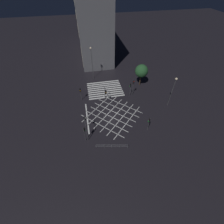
{
  "coord_description": "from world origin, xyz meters",
  "views": [
    {
      "loc": [
        4.87,
        24.06,
        25.04
      ],
      "look_at": [
        0.0,
        0.0,
        0.67
      ],
      "focal_mm": 24.0,
      "sensor_mm": 36.0,
      "label": 1
    }
  ],
  "objects_px": {
    "street_lamp_east": "(92,57)",
    "street_lamp_west": "(174,86)",
    "traffic_light_sw_main": "(130,87)",
    "street_tree_near": "(141,71)",
    "traffic_light_ne_cross": "(86,124)",
    "traffic_light_nw_main": "(149,122)",
    "traffic_light_sw_cross": "(133,85)",
    "traffic_light_se_cross": "(80,92)",
    "traffic_light_ne_main": "(84,131)",
    "traffic_light_median_south": "(105,92)"
  },
  "relations": [
    {
      "from": "street_lamp_east",
      "to": "street_lamp_west",
      "type": "bearing_deg",
      "value": 136.46
    },
    {
      "from": "traffic_light_sw_main",
      "to": "street_tree_near",
      "type": "height_order",
      "value": "street_tree_near"
    },
    {
      "from": "street_tree_near",
      "to": "traffic_light_sw_main",
      "type": "bearing_deg",
      "value": 44.61
    },
    {
      "from": "traffic_light_sw_main",
      "to": "traffic_light_ne_cross",
      "type": "bearing_deg",
      "value": 41.96
    },
    {
      "from": "traffic_light_nw_main",
      "to": "traffic_light_sw_cross",
      "type": "relative_size",
      "value": 0.8
    },
    {
      "from": "traffic_light_nw_main",
      "to": "traffic_light_se_cross",
      "type": "xyz_separation_m",
      "value": [
        12.92,
        -12.64,
        0.02
      ]
    },
    {
      "from": "traffic_light_se_cross",
      "to": "street_tree_near",
      "type": "bearing_deg",
      "value": 102.2
    },
    {
      "from": "traffic_light_ne_cross",
      "to": "traffic_light_nw_main",
      "type": "bearing_deg",
      "value": -95.63
    },
    {
      "from": "traffic_light_se_cross",
      "to": "traffic_light_ne_cross",
      "type": "bearing_deg",
      "value": 2.5
    },
    {
      "from": "traffic_light_ne_main",
      "to": "street_tree_near",
      "type": "height_order",
      "value": "street_tree_near"
    },
    {
      "from": "traffic_light_sw_cross",
      "to": "street_lamp_east",
      "type": "bearing_deg",
      "value": -137.71
    },
    {
      "from": "traffic_light_se_cross",
      "to": "street_lamp_east",
      "type": "xyz_separation_m",
      "value": [
        -4.12,
        -9.6,
        4.09
      ]
    },
    {
      "from": "traffic_light_median_south",
      "to": "street_tree_near",
      "type": "xyz_separation_m",
      "value": [
        -10.8,
        -5.01,
        1.7
      ]
    },
    {
      "from": "traffic_light_sw_cross",
      "to": "traffic_light_nw_main",
      "type": "bearing_deg",
      "value": -2.04
    },
    {
      "from": "traffic_light_se_cross",
      "to": "traffic_light_sw_cross",
      "type": "bearing_deg",
      "value": 87.68
    },
    {
      "from": "traffic_light_se_cross",
      "to": "traffic_light_sw_cross",
      "type": "xyz_separation_m",
      "value": [
        -13.35,
        0.54,
        0.62
      ]
    },
    {
      "from": "traffic_light_ne_main",
      "to": "traffic_light_sw_cross",
      "type": "distance_m",
      "value": 17.96
    },
    {
      "from": "traffic_light_ne_cross",
      "to": "traffic_light_sw_main",
      "type": "height_order",
      "value": "traffic_light_ne_cross"
    },
    {
      "from": "traffic_light_ne_main",
      "to": "traffic_light_sw_main",
      "type": "bearing_deg",
      "value": 44.27
    },
    {
      "from": "traffic_light_median_south",
      "to": "traffic_light_sw_main",
      "type": "relative_size",
      "value": 1.0
    },
    {
      "from": "traffic_light_median_south",
      "to": "traffic_light_sw_main",
      "type": "distance_m",
      "value": 6.64
    },
    {
      "from": "traffic_light_se_cross",
      "to": "traffic_light_sw_cross",
      "type": "distance_m",
      "value": 13.37
    },
    {
      "from": "street_tree_near",
      "to": "traffic_light_sw_cross",
      "type": "bearing_deg",
      "value": 50.21
    },
    {
      "from": "traffic_light_nw_main",
      "to": "street_lamp_east",
      "type": "bearing_deg",
      "value": -68.42
    },
    {
      "from": "traffic_light_ne_cross",
      "to": "street_lamp_east",
      "type": "height_order",
      "value": "street_lamp_east"
    },
    {
      "from": "traffic_light_ne_cross",
      "to": "traffic_light_se_cross",
      "type": "xyz_separation_m",
      "value": [
        0.5,
        -11.41,
        -0.69
      ]
    },
    {
      "from": "street_tree_near",
      "to": "street_lamp_west",
      "type": "bearing_deg",
      "value": 111.72
    },
    {
      "from": "traffic_light_ne_cross",
      "to": "traffic_light_nw_main",
      "type": "relative_size",
      "value": 1.25
    },
    {
      "from": "traffic_light_sw_main",
      "to": "street_lamp_east",
      "type": "xyz_separation_m",
      "value": [
        8.49,
        -10.12,
        4.03
      ]
    },
    {
      "from": "traffic_light_nw_main",
      "to": "traffic_light_se_cross",
      "type": "distance_m",
      "value": 18.07
    },
    {
      "from": "street_lamp_east",
      "to": "traffic_light_se_cross",
      "type": "bearing_deg",
      "value": 66.78
    },
    {
      "from": "street_lamp_east",
      "to": "street_lamp_west",
      "type": "distance_m",
      "value": 22.95
    },
    {
      "from": "traffic_light_sw_main",
      "to": "street_lamp_east",
      "type": "bearing_deg",
      "value": -50.01
    },
    {
      "from": "street_lamp_west",
      "to": "traffic_light_sw_cross",
      "type": "bearing_deg",
      "value": -37.39
    },
    {
      "from": "traffic_light_se_cross",
      "to": "traffic_light_ne_main",
      "type": "bearing_deg",
      "value": 0.59
    },
    {
      "from": "traffic_light_median_south",
      "to": "street_tree_near",
      "type": "distance_m",
      "value": 12.02
    },
    {
      "from": "traffic_light_nw_main",
      "to": "traffic_light_ne_main",
      "type": "height_order",
      "value": "traffic_light_ne_main"
    },
    {
      "from": "traffic_light_se_cross",
      "to": "street_lamp_west",
      "type": "relative_size",
      "value": 0.47
    },
    {
      "from": "traffic_light_ne_main",
      "to": "street_lamp_east",
      "type": "xyz_separation_m",
      "value": [
        -3.99,
        -22.29,
        3.87
      ]
    },
    {
      "from": "traffic_light_nw_main",
      "to": "street_tree_near",
      "type": "relative_size",
      "value": 0.58
    },
    {
      "from": "traffic_light_nw_main",
      "to": "street_tree_near",
      "type": "distance_m",
      "value": 16.84
    },
    {
      "from": "traffic_light_median_south",
      "to": "traffic_light_se_cross",
      "type": "relative_size",
      "value": 1.02
    },
    {
      "from": "traffic_light_median_south",
      "to": "traffic_light_se_cross",
      "type": "xyz_separation_m",
      "value": [
        6.03,
        -1.38,
        -0.11
      ]
    },
    {
      "from": "traffic_light_ne_cross",
      "to": "traffic_light_ne_main",
      "type": "xyz_separation_m",
      "value": [
        0.37,
        1.28,
        -0.47
      ]
    },
    {
      "from": "street_lamp_west",
      "to": "traffic_light_sw_main",
      "type": "bearing_deg",
      "value": -34.89
    },
    {
      "from": "traffic_light_sw_main",
      "to": "traffic_light_se_cross",
      "type": "height_order",
      "value": "traffic_light_sw_main"
    },
    {
      "from": "traffic_light_nw_main",
      "to": "street_lamp_east",
      "type": "distance_m",
      "value": 24.27
    },
    {
      "from": "traffic_light_nw_main",
      "to": "traffic_light_se_cross",
      "type": "height_order",
      "value": "traffic_light_se_cross"
    },
    {
      "from": "traffic_light_median_south",
      "to": "traffic_light_nw_main",
      "type": "relative_size",
      "value": 1.03
    },
    {
      "from": "traffic_light_sw_main",
      "to": "traffic_light_se_cross",
      "type": "relative_size",
      "value": 1.03
    }
  ]
}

